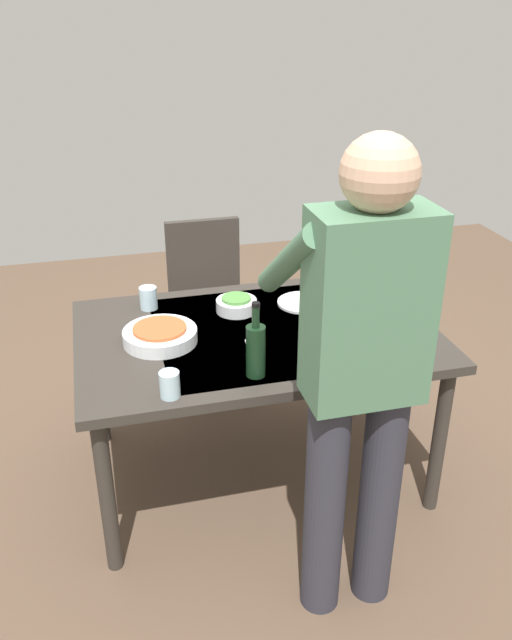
{
  "coord_description": "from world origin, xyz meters",
  "views": [
    {
      "loc": [
        0.61,
        2.38,
        2.01
      ],
      "look_at": [
        0.0,
        0.0,
        0.79
      ],
      "focal_mm": 37.07,
      "sensor_mm": 36.0,
      "label": 1
    }
  ],
  "objects_px": {
    "wine_glass_right": "(377,267)",
    "water_cup_far_left": "(148,298)",
    "wine_glass_left": "(389,307)",
    "serving_bowl_pasta": "(160,334)",
    "dinner_plate_near": "(303,303)",
    "dining_table": "(256,346)",
    "chair_near": "(208,294)",
    "water_cup_near_right": "(327,357)",
    "water_cup_near_left": "(170,384)",
    "person_server": "(361,369)",
    "wine_bottle": "(256,349)",
    "side_bowl_salad": "(236,304)",
    "dinner_plate_far": "(366,353)"
  },
  "relations": [
    {
      "from": "wine_glass_right",
      "to": "water_cup_far_left",
      "type": "relative_size",
      "value": 1.49
    },
    {
      "from": "dining_table",
      "to": "wine_glass_right",
      "type": "relative_size",
      "value": 9.86
    },
    {
      "from": "dining_table",
      "to": "water_cup_near_left",
      "type": "height_order",
      "value": "water_cup_near_left"
    },
    {
      "from": "person_server",
      "to": "water_cup_far_left",
      "type": "distance_m",
      "value": 1.23
    },
    {
      "from": "person_server",
      "to": "water_cup_near_left",
      "type": "distance_m",
      "value": 0.68
    },
    {
      "from": "water_cup_near_left",
      "to": "water_cup_far_left",
      "type": "height_order",
      "value": "water_cup_far_left"
    },
    {
      "from": "person_server",
      "to": "wine_bottle",
      "type": "bearing_deg",
      "value": -60.25
    },
    {
      "from": "water_cup_far_left",
      "to": "side_bowl_salad",
      "type": "bearing_deg",
      "value": 161.43
    },
    {
      "from": "chair_near",
      "to": "person_server",
      "type": "xyz_separation_m",
      "value": [
        -0.19,
        1.62,
        0.43
      ]
    },
    {
      "from": "person_server",
      "to": "water_cup_near_right",
      "type": "xyz_separation_m",
      "value": [
        -0.04,
        -0.39,
        -0.18
      ]
    },
    {
      "from": "dinner_plate_near",
      "to": "dinner_plate_far",
      "type": "height_order",
      "value": "same"
    },
    {
      "from": "wine_glass_left",
      "to": "serving_bowl_pasta",
      "type": "relative_size",
      "value": 0.5
    },
    {
      "from": "water_cup_far_left",
      "to": "dinner_plate_near",
      "type": "height_order",
      "value": "water_cup_far_left"
    },
    {
      "from": "dinner_plate_near",
      "to": "dinner_plate_far",
      "type": "relative_size",
      "value": 1.0
    },
    {
      "from": "serving_bowl_pasta",
      "to": "water_cup_near_left",
      "type": "bearing_deg",
      "value": 87.81
    },
    {
      "from": "dinner_plate_near",
      "to": "water_cup_near_right",
      "type": "bearing_deg",
      "value": 81.26
    },
    {
      "from": "wine_glass_left",
      "to": "dinner_plate_near",
      "type": "bearing_deg",
      "value": -51.41
    },
    {
      "from": "water_cup_near_left",
      "to": "water_cup_near_right",
      "type": "height_order",
      "value": "water_cup_near_left"
    },
    {
      "from": "dining_table",
      "to": "water_cup_near_left",
      "type": "distance_m",
      "value": 0.6
    },
    {
      "from": "dining_table",
      "to": "dinner_plate_near",
      "type": "bearing_deg",
      "value": -143.02
    },
    {
      "from": "wine_bottle",
      "to": "water_cup_far_left",
      "type": "bearing_deg",
      "value": -64.58
    },
    {
      "from": "wine_glass_right",
      "to": "side_bowl_salad",
      "type": "relative_size",
      "value": 0.84
    },
    {
      "from": "side_bowl_salad",
      "to": "dinner_plate_near",
      "type": "relative_size",
      "value": 0.78
    },
    {
      "from": "person_server",
      "to": "water_cup_near_left",
      "type": "xyz_separation_m",
      "value": [
        0.56,
        -0.34,
        -0.18
      ]
    },
    {
      "from": "wine_bottle",
      "to": "water_cup_far_left",
      "type": "relative_size",
      "value": 2.93
    },
    {
      "from": "chair_near",
      "to": "wine_bottle",
      "type": "bearing_deg",
      "value": 88.1
    },
    {
      "from": "wine_glass_right",
      "to": "serving_bowl_pasta",
      "type": "bearing_deg",
      "value": 15.21
    },
    {
      "from": "wine_glass_left",
      "to": "water_cup_near_right",
      "type": "bearing_deg",
      "value": 33.23
    },
    {
      "from": "dinner_plate_near",
      "to": "person_server",
      "type": "bearing_deg",
      "value": 82.3
    },
    {
      "from": "person_server",
      "to": "wine_glass_right",
      "type": "distance_m",
      "value": 1.18
    },
    {
      "from": "dining_table",
      "to": "chair_near",
      "type": "distance_m",
      "value": 0.88
    },
    {
      "from": "wine_bottle",
      "to": "side_bowl_salad",
      "type": "distance_m",
      "value": 0.56
    },
    {
      "from": "dining_table",
      "to": "dinner_plate_near",
      "type": "relative_size",
      "value": 6.47
    },
    {
      "from": "wine_glass_right",
      "to": "serving_bowl_pasta",
      "type": "height_order",
      "value": "wine_glass_right"
    },
    {
      "from": "chair_near",
      "to": "water_cup_far_left",
      "type": "bearing_deg",
      "value": 56.22
    },
    {
      "from": "dining_table",
      "to": "person_server",
      "type": "height_order",
      "value": "person_server"
    },
    {
      "from": "person_server",
      "to": "water_cup_far_left",
      "type": "height_order",
      "value": "person_server"
    },
    {
      "from": "water_cup_near_left",
      "to": "water_cup_near_right",
      "type": "relative_size",
      "value": 1.05
    },
    {
      "from": "chair_near",
      "to": "side_bowl_salad",
      "type": "distance_m",
      "value": 0.71
    },
    {
      "from": "water_cup_far_left",
      "to": "dinner_plate_near",
      "type": "relative_size",
      "value": 0.44
    },
    {
      "from": "wine_glass_right",
      "to": "water_cup_far_left",
      "type": "xyz_separation_m",
      "value": [
        1.08,
        -0.04,
        -0.05
      ]
    },
    {
      "from": "chair_near",
      "to": "water_cup_far_left",
      "type": "height_order",
      "value": "chair_near"
    },
    {
      "from": "serving_bowl_pasta",
      "to": "dining_table",
      "type": "bearing_deg",
      "value": 179.47
    },
    {
      "from": "person_server",
      "to": "dinner_plate_far",
      "type": "distance_m",
      "value": 0.54
    },
    {
      "from": "side_bowl_salad",
      "to": "wine_bottle",
      "type": "bearing_deg",
      "value": 84.53
    },
    {
      "from": "wine_glass_right",
      "to": "water_cup_near_right",
      "type": "xyz_separation_m",
      "value": [
        0.48,
        0.65,
        -0.06
      ]
    },
    {
      "from": "dinner_plate_far",
      "to": "chair_near",
      "type": "bearing_deg",
      "value": -70.6
    },
    {
      "from": "wine_bottle",
      "to": "dinner_plate_near",
      "type": "bearing_deg",
      "value": -123.36
    },
    {
      "from": "wine_glass_left",
      "to": "serving_bowl_pasta",
      "type": "bearing_deg",
      "value": -7.97
    },
    {
      "from": "chair_near",
      "to": "serving_bowl_pasta",
      "type": "bearing_deg",
      "value": 67.98
    }
  ]
}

